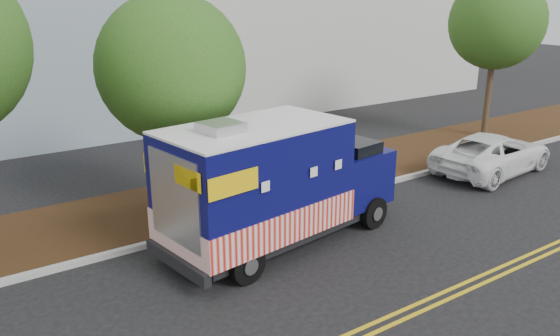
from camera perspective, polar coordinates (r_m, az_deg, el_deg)
ground at (r=14.70m, az=-2.07°, el=-7.75°), size 120.00×120.00×0.00m
curb at (r=15.77m, az=-4.79°, el=-5.65°), size 120.00×0.18×0.15m
mulch_strip at (r=17.50m, az=-8.18°, el=-3.33°), size 120.00×4.00×0.15m
centerline_near at (r=11.65m, az=10.08°, el=-15.53°), size 120.00×0.10×0.01m
centerline_far at (r=11.50m, az=10.98°, el=-16.06°), size 120.00×0.10×0.01m
tree_b at (r=15.83m, az=-11.27°, el=10.19°), size 4.19×4.19×6.43m
tree_d at (r=25.80m, az=21.71°, el=13.98°), size 4.03×4.03×7.15m
sign_post at (r=15.23m, az=-9.92°, el=-2.18°), size 0.06×0.06×2.40m
food_truck at (r=14.00m, az=-0.78°, el=-1.96°), size 7.00×3.41×3.55m
white_car at (r=21.46m, az=21.35°, el=1.45°), size 5.45×2.92×1.45m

